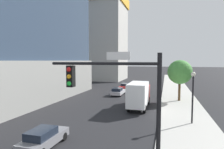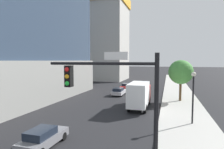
{
  "view_description": "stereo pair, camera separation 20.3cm",
  "coord_description": "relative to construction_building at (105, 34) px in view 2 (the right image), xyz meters",
  "views": [
    {
      "loc": [
        5.87,
        -5.75,
        6.3
      ],
      "look_at": [
        0.69,
        12.25,
        4.92
      ],
      "focal_mm": 30.34,
      "sensor_mm": 36.0,
      "label": 1
    },
    {
      "loc": [
        6.06,
        -5.69,
        6.3
      ],
      "look_at": [
        0.69,
        12.25,
        4.92
      ],
      "focal_mm": 30.34,
      "sensor_mm": 36.0,
      "label": 2
    }
  ],
  "objects": [
    {
      "name": "street_tree",
      "position": [
        22.09,
        -29.46,
        -10.4
      ],
      "size": [
        3.68,
        3.68,
        6.25
      ],
      "color": "brown",
      "rests_on": "sidewalk"
    },
    {
      "name": "car_gray",
      "position": [
        11.66,
        -48.66,
        -14.22
      ],
      "size": [
        1.75,
        4.12,
        1.43
      ],
      "color": "slate",
      "rests_on": "ground"
    },
    {
      "name": "street_lamp",
      "position": [
        22.62,
        -40.37,
        -11.41
      ],
      "size": [
        0.44,
        0.44,
        5.06
      ],
      "color": "black",
      "rests_on": "sidewalk"
    },
    {
      "name": "car_red",
      "position": [
        11.66,
        -20.58,
        -14.21
      ],
      "size": [
        1.88,
        4.6,
        1.42
      ],
      "color": "red",
      "rests_on": "ground"
    },
    {
      "name": "car_silver",
      "position": [
        11.66,
        -26.89,
        -14.25
      ],
      "size": [
        1.85,
        4.3,
        1.37
      ],
      "color": "#B7B7BC",
      "rests_on": "ground"
    },
    {
      "name": "traffic_light_pole",
      "position": [
        18.05,
        -51.79,
        -10.3
      ],
      "size": [
        5.29,
        0.48,
        6.55
      ],
      "color": "black",
      "rests_on": "sidewalk"
    },
    {
      "name": "construction_building",
      "position": [
        0.0,
        0.0,
        0.0
      ],
      "size": [
        14.15,
        14.72,
        35.56
      ],
      "color": "#B2AFA8",
      "rests_on": "ground"
    },
    {
      "name": "box_truck",
      "position": [
        16.7,
        -35.37,
        -13.02
      ],
      "size": [
        2.26,
        7.26,
        3.47
      ],
      "color": "#B21E1E",
      "rests_on": "ground"
    },
    {
      "name": "sidewalk",
      "position": [
        22.15,
        -34.33,
        -14.86
      ],
      "size": [
        5.47,
        120.0,
        0.15
      ],
      "primitive_type": "cube",
      "color": "#B2AFA8",
      "rests_on": "ground"
    }
  ]
}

